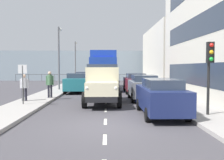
{
  "coord_description": "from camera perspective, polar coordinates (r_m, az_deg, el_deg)",
  "views": [
    {
      "loc": [
        -0.07,
        9.39,
        2.26
      ],
      "look_at": [
        -0.51,
        -12.01,
        1.15
      ],
      "focal_mm": 39.85,
      "sensor_mm": 36.0,
      "label": 1
    }
  ],
  "objects": [
    {
      "name": "sea_horizon",
      "position": [
        42.08,
        -1.27,
        3.31
      ],
      "size": [
        80.0,
        0.8,
        5.0
      ],
      "primitive_type": "cube",
      "color": "#84939E",
      "rests_on": "ground_plane"
    },
    {
      "name": "car_grey_kerbside_1",
      "position": [
        17.17,
        7.21,
        -1.61
      ],
      "size": [
        1.9,
        4.04,
        1.72
      ],
      "color": "slate",
      "rests_on": "ground_plane"
    },
    {
      "name": "lamp_post_promenade",
      "position": [
        24.18,
        -12.05,
        6.33
      ],
      "size": [
        0.32,
        1.14,
        5.89
      ],
      "color": "#59595B",
      "rests_on": "sidewalk_right"
    },
    {
      "name": "road_centreline_markings",
      "position": [
        19.66,
        -1.37,
        -3.61
      ],
      "size": [
        0.12,
        35.48,
        0.01
      ],
      "color": "silver",
      "rests_on": "ground_plane"
    },
    {
      "name": "truck_vintage_cream",
      "position": [
        14.99,
        -2.24,
        -1.16
      ],
      "size": [
        2.17,
        5.64,
        2.43
      ],
      "color": "black",
      "rests_on": "ground_plane"
    },
    {
      "name": "ground_plane",
      "position": [
        19.91,
        -1.37,
        -3.54
      ],
      "size": [
        80.0,
        80.0,
        0.0
      ],
      "primitive_type": "plane",
      "color": "#423F44"
    },
    {
      "name": "pedestrian_with_bag",
      "position": [
        16.4,
        -19.48,
        -1.15
      ],
      "size": [
        0.53,
        0.34,
        1.66
      ],
      "color": "black",
      "rests_on": "sidewalk_right"
    },
    {
      "name": "car_navy_kerbside_near",
      "position": [
        11.81,
        11.09,
        -3.71
      ],
      "size": [
        1.85,
        4.53,
        1.72
      ],
      "color": "navy",
      "rests_on": "ground_plane"
    },
    {
      "name": "building_far_block",
      "position": [
        33.31,
        15.2,
        5.24
      ],
      "size": [
        7.4,
        14.28,
        7.27
      ],
      "color": "beige",
      "rests_on": "ground_plane"
    },
    {
      "name": "traffic_light_near",
      "position": [
        11.66,
        21.5,
        3.81
      ],
      "size": [
        0.28,
        0.41,
        3.2
      ],
      "color": "black",
      "rests_on": "sidewalk_left"
    },
    {
      "name": "pedestrian_couple_b",
      "position": [
        17.64,
        -14.08,
        -0.47
      ],
      "size": [
        0.53,
        0.34,
        1.82
      ],
      "color": "black",
      "rests_on": "sidewalk_right"
    },
    {
      "name": "lorry_cargo_blue",
      "position": [
        25.31,
        -1.95,
        2.56
      ],
      "size": [
        2.58,
        8.2,
        3.87
      ],
      "color": "#193899",
      "rests_on": "ground_plane"
    },
    {
      "name": "sidewalk_left",
      "position": [
        20.42,
        11.74,
        -3.23
      ],
      "size": [
        2.2,
        38.6,
        0.15
      ],
      "primitive_type": "cube",
      "color": "#9E9993",
      "rests_on": "ground_plane"
    },
    {
      "name": "car_maroon_kerbside_2",
      "position": [
        21.97,
        5.37,
        -0.59
      ],
      "size": [
        1.89,
        4.36,
        1.72
      ],
      "color": "maroon",
      "rests_on": "ground_plane"
    },
    {
      "name": "street_sign",
      "position": [
        15.02,
        -19.81,
        0.6
      ],
      "size": [
        0.5,
        0.07,
        2.25
      ],
      "color": "#4C4C4C",
      "rests_on": "sidewalk_right"
    },
    {
      "name": "lamp_post_far",
      "position": [
        36.51,
        -8.38,
        5.15
      ],
      "size": [
        0.32,
        1.14,
        5.82
      ],
      "color": "#59595B",
      "rests_on": "sidewalk_right"
    },
    {
      "name": "car_black_oppositeside_1",
      "position": [
        28.08,
        -6.57,
        0.17
      ],
      "size": [
        1.89,
        3.91,
        1.72
      ],
      "color": "black",
      "rests_on": "ground_plane"
    },
    {
      "name": "sidewalk_right",
      "position": [
        20.44,
        -14.45,
        -3.25
      ],
      "size": [
        2.2,
        38.6,
        0.15
      ],
      "primitive_type": "cube",
      "color": "#9E9993",
      "rests_on": "ground_plane"
    },
    {
      "name": "seawall_railing",
      "position": [
        38.5,
        -1.28,
        0.98
      ],
      "size": [
        28.08,
        0.08,
        1.2
      ],
      "color": "#4C5156",
      "rests_on": "ground_plane"
    },
    {
      "name": "car_teal_oppositeside_0",
      "position": [
        22.19,
        -8.0,
        -0.57
      ],
      "size": [
        1.96,
        4.08,
        1.72
      ],
      "color": "#1E6670",
      "rests_on": "ground_plane"
    }
  ]
}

